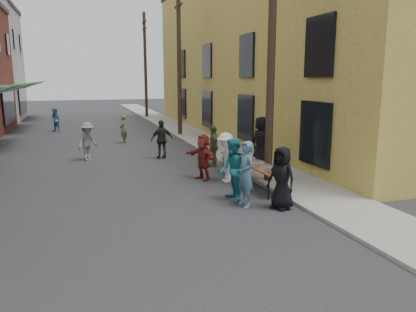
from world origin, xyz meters
TOP-DOWN VIEW (x-y plane):
  - ground at (0.00, 0.00)m, footprint 120.00×120.00m
  - sidewalk at (5.00, 15.00)m, footprint 2.20×60.00m
  - building_ochre at (11.10, 14.00)m, footprint 10.00×28.00m
  - utility_pole_near at (4.30, 3.00)m, footprint 0.26×0.26m
  - utility_pole_mid at (4.30, 15.00)m, footprint 0.26×0.26m
  - utility_pole_far at (4.30, 27.00)m, footprint 0.26×0.26m
  - serving_table at (3.73, 3.11)m, footprint 0.70×4.00m
  - catering_tray_sausage at (3.73, 1.46)m, footprint 0.50×0.33m
  - catering_tray_foil_b at (3.73, 2.11)m, footprint 0.50×0.33m
  - catering_tray_buns at (3.73, 2.81)m, footprint 0.50×0.33m
  - catering_tray_foil_d at (3.73, 3.51)m, footprint 0.50×0.33m
  - catering_tray_buns_end at (3.73, 4.21)m, footprint 0.50×0.33m
  - condiment_jar_a at (3.51, 1.16)m, footprint 0.07×0.07m
  - condiment_jar_b at (3.51, 1.26)m, footprint 0.07×0.07m
  - condiment_jar_c at (3.51, 1.36)m, footprint 0.07×0.07m
  - cup_stack at (3.93, 1.21)m, footprint 0.08×0.08m
  - guest_front_a at (3.40, 0.40)m, footprint 0.84×0.98m
  - guest_front_b at (2.56, 0.89)m, footprint 0.51×0.71m
  - guest_front_c at (2.42, 1.45)m, footprint 0.71×0.90m
  - guest_front_d at (3.00, 3.57)m, footprint 0.70×1.13m
  - guest_front_e at (3.40, 6.05)m, footprint 0.51×1.01m
  - guest_queue_back at (2.37, 4.13)m, footprint 0.98×1.54m
  - server at (4.97, 4.97)m, footprint 0.91×1.11m
  - passerby_left at (-1.32, 8.85)m, footprint 1.18×1.17m
  - passerby_mid at (1.78, 8.25)m, footprint 1.03×0.52m
  - passerby_right at (0.68, 13.19)m, footprint 0.51×0.64m
  - passerby_far at (-3.00, 19.32)m, footprint 0.95×0.93m

SIDE VIEW (x-z plane):
  - ground at x=0.00m, z-range 0.00..0.00m
  - sidewalk at x=5.00m, z-range 0.00..0.10m
  - serving_table at x=3.73m, z-range 0.34..1.09m
  - passerby_right at x=0.68m, z-range 0.00..1.52m
  - passerby_far at x=-3.00m, z-range 0.00..1.54m
  - catering_tray_sausage at x=3.73m, z-range 0.75..0.83m
  - catering_tray_foil_b at x=3.73m, z-range 0.75..0.83m
  - catering_tray_buns at x=3.73m, z-range 0.75..0.83m
  - catering_tray_foil_d at x=3.73m, z-range 0.75..0.83m
  - catering_tray_buns_end at x=3.73m, z-range 0.75..0.83m
  - condiment_jar_a at x=3.51m, z-range 0.75..0.83m
  - condiment_jar_b at x=3.51m, z-range 0.75..0.83m
  - condiment_jar_c at x=3.51m, z-range 0.75..0.83m
  - guest_queue_back at x=2.37m, z-range 0.00..1.59m
  - cup_stack at x=3.93m, z-range 0.75..0.87m
  - passerby_left at x=-1.32m, z-range 0.00..1.63m
  - guest_front_e at x=3.40m, z-range 0.00..1.65m
  - guest_front_d at x=3.00m, z-range 0.00..1.69m
  - passerby_mid at x=1.78m, z-range 0.00..1.69m
  - guest_front_a at x=3.40m, z-range 0.00..1.70m
  - guest_front_b at x=2.56m, z-range 0.00..1.82m
  - guest_front_c at x=2.42m, z-range 0.00..1.82m
  - server at x=4.97m, z-range 0.10..2.04m
  - utility_pole_near at x=4.30m, z-range 0.00..9.00m
  - utility_pole_mid at x=4.30m, z-range 0.00..9.00m
  - utility_pole_far at x=4.30m, z-range 0.00..9.00m
  - building_ochre at x=11.10m, z-range 0.00..10.00m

